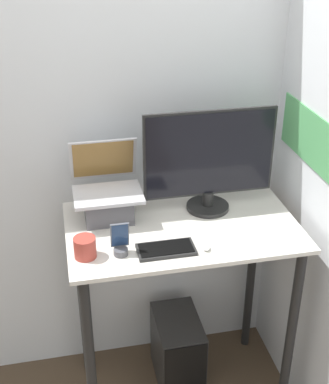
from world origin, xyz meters
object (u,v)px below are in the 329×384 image
(laptop, at_px, (108,199))
(computer_tower, at_px, (178,349))
(monitor, at_px, (209,162))
(mouse, at_px, (205,247))
(cell_phone, at_px, (120,244))
(keyboard, at_px, (166,249))

(laptop, relative_size, computer_tower, 0.87)
(monitor, relative_size, mouse, 11.06)
(cell_phone, bearing_deg, computer_tower, 40.06)
(laptop, height_order, mouse, laptop)
(monitor, height_order, cell_phone, monitor)
(laptop, distance_m, cell_phone, 0.31)
(keyboard, height_order, mouse, mouse)
(keyboard, distance_m, computer_tower, 0.93)
(laptop, xyz_separation_m, keyboard, (0.20, -0.32, -0.09))
(cell_phone, xyz_separation_m, computer_tower, (0.32, 0.27, -0.91))
(monitor, xyz_separation_m, computer_tower, (-0.14, -0.03, -1.11))
(cell_phone, bearing_deg, laptop, 92.72)
(monitor, xyz_separation_m, keyboard, (-0.27, -0.31, -0.24))
(monitor, relative_size, keyboard, 2.52)
(laptop, bearing_deg, keyboard, -57.72)
(cell_phone, height_order, computer_tower, cell_phone)
(cell_phone, bearing_deg, monitor, 32.63)
(monitor, bearing_deg, laptop, 178.75)
(keyboard, relative_size, mouse, 4.39)
(mouse, xyz_separation_m, cell_phone, (-0.36, 0.04, 0.04))
(keyboard, relative_size, cell_phone, 1.63)
(laptop, distance_m, computer_tower, 1.02)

